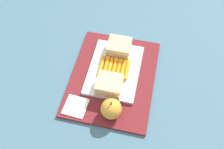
{
  "coord_description": "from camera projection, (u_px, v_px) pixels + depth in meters",
  "views": [
    {
      "loc": [
        0.45,
        0.1,
        0.74
      ],
      "look_at": [
        0.01,
        0.0,
        0.04
      ],
      "focal_mm": 40.63,
      "sensor_mm": 36.0,
      "label": 1
    }
  ],
  "objects": [
    {
      "name": "ground_plane",
      "position": [
        113.0,
        78.0,
        0.87
      ],
      "size": [
        2.4,
        2.4,
        0.0
      ],
      "primitive_type": "plane",
      "color": "#42667A"
    },
    {
      "name": "lunchbag_mat",
      "position": [
        113.0,
        77.0,
        0.86
      ],
      "size": [
        0.36,
        0.28,
        0.01
      ],
      "primitive_type": "cube",
      "color": "maroon",
      "rests_on": "ground_plane"
    },
    {
      "name": "food_tray",
      "position": [
        114.0,
        70.0,
        0.87
      ],
      "size": [
        0.23,
        0.17,
        0.01
      ],
      "primitive_type": "cube",
      "color": "white",
      "rests_on": "lunchbag_mat"
    },
    {
      "name": "sandwich_half_left",
      "position": [
        119.0,
        47.0,
        0.89
      ],
      "size": [
        0.07,
        0.08,
        0.04
      ],
      "color": "#DBC189",
      "rests_on": "food_tray"
    },
    {
      "name": "sandwich_half_right",
      "position": [
        109.0,
        85.0,
        0.8
      ],
      "size": [
        0.07,
        0.08,
        0.04
      ],
      "color": "#DBC189",
      "rests_on": "food_tray"
    },
    {
      "name": "carrot_sticks_bundle",
      "position": [
        114.0,
        68.0,
        0.86
      ],
      "size": [
        0.08,
        0.1,
        0.02
      ],
      "color": "orange",
      "rests_on": "food_tray"
    },
    {
      "name": "apple",
      "position": [
        111.0,
        109.0,
        0.76
      ],
      "size": [
        0.06,
        0.06,
        0.08
      ],
      "color": "gold",
      "rests_on": "lunchbag_mat"
    },
    {
      "name": "paper_napkin",
      "position": [
        76.0,
        106.0,
        0.8
      ],
      "size": [
        0.07,
        0.07,
        0.0
      ],
      "primitive_type": "cube",
      "rotation": [
        0.0,
        0.0,
        -0.06
      ],
      "color": "white",
      "rests_on": "lunchbag_mat"
    }
  ]
}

